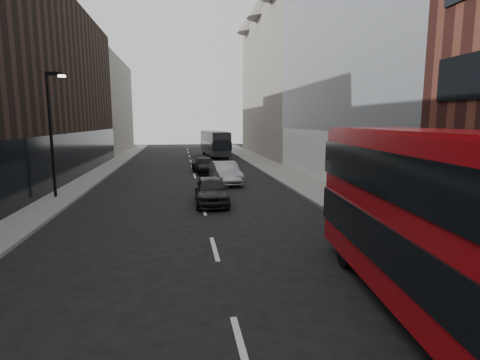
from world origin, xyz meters
name	(u,v)px	position (x,y,z in m)	size (l,w,h in m)	color
sidewalk_right	(286,175)	(7.50, 25.00, 0.07)	(3.00, 80.00, 0.15)	slate
sidewalk_left	(90,179)	(-8.00, 25.00, 0.07)	(2.00, 80.00, 0.15)	slate
building_modern_block	(360,42)	(11.47, 21.00, 9.90)	(5.03, 22.00, 20.00)	#A9ADB4
building_victorian	(276,81)	(11.38, 44.00, 9.66)	(6.50, 24.00, 21.00)	slate
building_left_mid	(55,91)	(-11.50, 30.00, 7.00)	(5.00, 24.00, 14.00)	black
building_left_far	(106,107)	(-11.50, 52.00, 6.50)	(5.00, 20.00, 13.00)	slate
street_lamp	(52,126)	(-8.22, 18.00, 4.18)	(1.06, 0.22, 7.00)	black
red_bus	(448,220)	(4.50, 2.30, 2.36)	(3.63, 10.70, 4.25)	#9F090F
grey_bus	(215,143)	(3.26, 43.39, 1.71)	(3.16, 10.03, 3.20)	black
car_a	(211,190)	(0.50, 15.33, 0.75)	(1.76, 4.38, 1.49)	black
car_b	(225,173)	(2.04, 21.92, 0.78)	(1.66, 4.76, 1.57)	gray
car_c	(205,165)	(0.99, 27.74, 0.66)	(1.85, 4.56, 1.32)	black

